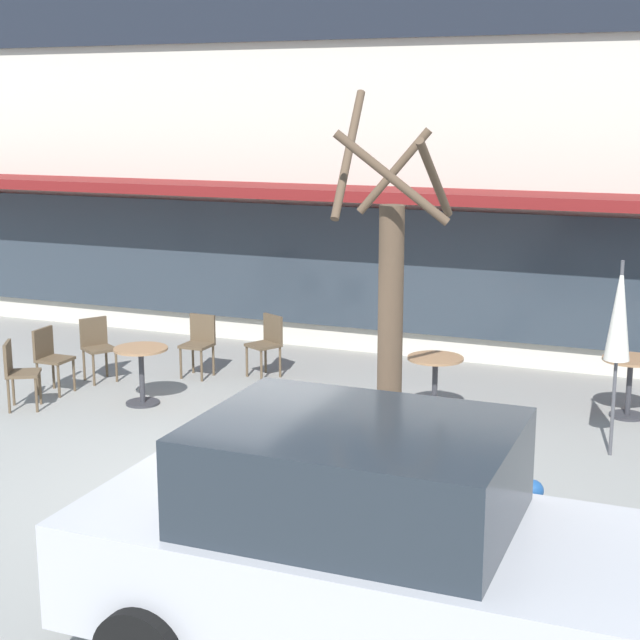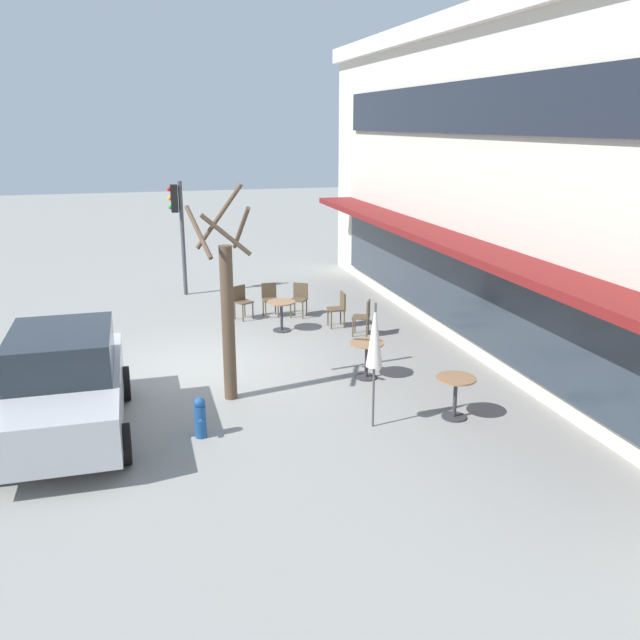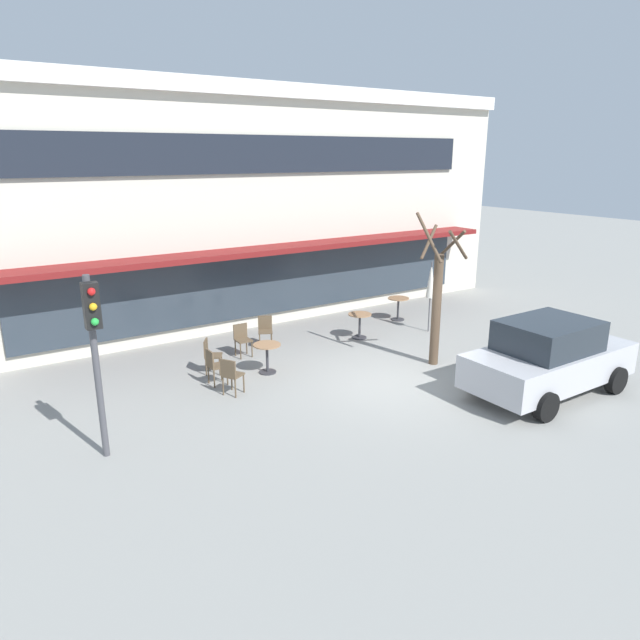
{
  "view_description": "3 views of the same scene",
  "coord_description": "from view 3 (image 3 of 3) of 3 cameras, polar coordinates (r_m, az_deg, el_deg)",
  "views": [
    {
      "loc": [
        4.62,
        -8.23,
        3.82
      ],
      "look_at": [
        0.12,
        2.8,
        1.21
      ],
      "focal_mm": 55.0,
      "sensor_mm": 36.0,
      "label": 1
    },
    {
      "loc": [
        13.75,
        -1.08,
        5.01
      ],
      "look_at": [
        -0.01,
        2.69,
        0.86
      ],
      "focal_mm": 38.0,
      "sensor_mm": 36.0,
      "label": 2
    },
    {
      "loc": [
        -8.52,
        -9.76,
        5.36
      ],
      "look_at": [
        -0.31,
        2.69,
        1.0
      ],
      "focal_mm": 32.0,
      "sensor_mm": 36.0,
      "label": 3
    }
  ],
  "objects": [
    {
      "name": "patio_umbrella_green_folded",
      "position": [
        17.79,
        11.04,
        3.9
      ],
      "size": [
        0.28,
        0.28,
        2.2
      ],
      "color": "#4C4C51",
      "rests_on": "ground"
    },
    {
      "name": "cafe_chair_3",
      "position": [
        15.72,
        -7.8,
        -1.75
      ],
      "size": [
        0.41,
        0.41,
        0.89
      ],
      "color": "brown",
      "rests_on": "ground"
    },
    {
      "name": "cafe_table_streetside",
      "position": [
        17.12,
        3.99,
        -0.16
      ],
      "size": [
        0.7,
        0.7,
        0.76
      ],
      "color": "#333338",
      "rests_on": "ground"
    },
    {
      "name": "street_tree",
      "position": [
        14.95,
        11.63,
        1.94
      ],
      "size": [
        1.15,
        1.11,
        3.97
      ],
      "color": "brown",
      "rests_on": "ground"
    },
    {
      "name": "cafe_table_near_wall",
      "position": [
        14.45,
        -5.31,
        -3.35
      ],
      "size": [
        0.7,
        0.7,
        0.76
      ],
      "color": "#333338",
      "rests_on": "ground"
    },
    {
      "name": "cafe_chair_4",
      "position": [
        13.23,
        -8.89,
        -5.32
      ],
      "size": [
        0.55,
        0.55,
        0.89
      ],
      "color": "brown",
      "rests_on": "ground"
    },
    {
      "name": "traffic_light_pole",
      "position": [
        10.56,
        -21.64,
        -1.74
      ],
      "size": [
        0.26,
        0.44,
        3.4
      ],
      "color": "#47474C",
      "rests_on": "ground"
    },
    {
      "name": "cafe_chair_2",
      "position": [
        16.42,
        -5.5,
        -0.89
      ],
      "size": [
        0.54,
        0.54,
        0.89
      ],
      "color": "brown",
      "rests_on": "ground"
    },
    {
      "name": "cafe_chair_1",
      "position": [
        14.62,
        -10.91,
        -3.31
      ],
      "size": [
        0.55,
        0.55,
        0.89
      ],
      "color": "brown",
      "rests_on": "ground"
    },
    {
      "name": "cafe_table_by_tree",
      "position": [
        19.15,
        7.83,
        1.5
      ],
      "size": [
        0.7,
        0.7,
        0.76
      ],
      "color": "#333338",
      "rests_on": "ground"
    },
    {
      "name": "fire_hydrant",
      "position": [
        15.99,
        17.04,
        -2.68
      ],
      "size": [
        0.36,
        0.2,
        0.71
      ],
      "color": "#1E4C8C",
      "rests_on": "ground"
    },
    {
      "name": "cafe_chair_0",
      "position": [
        13.87,
        -10.52,
        -4.38
      ],
      "size": [
        0.4,
        0.4,
        0.89
      ],
      "color": "brown",
      "rests_on": "ground"
    },
    {
      "name": "parked_sedan",
      "position": [
        14.08,
        21.9,
        -3.47
      ],
      "size": [
        4.2,
        2.03,
        1.76
      ],
      "color": "#B7B7BC",
      "rests_on": "ground"
    },
    {
      "name": "ground_plane",
      "position": [
        14.02,
        7.18,
        -6.29
      ],
      "size": [
        80.0,
        80.0,
        0.0
      ],
      "primitive_type": "plane",
      "color": "gray"
    },
    {
      "name": "building_facade",
      "position": [
        21.55,
        -10.22,
        11.66
      ],
      "size": [
        19.23,
        9.1,
        7.42
      ],
      "color": "beige",
      "rests_on": "ground"
    }
  ]
}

